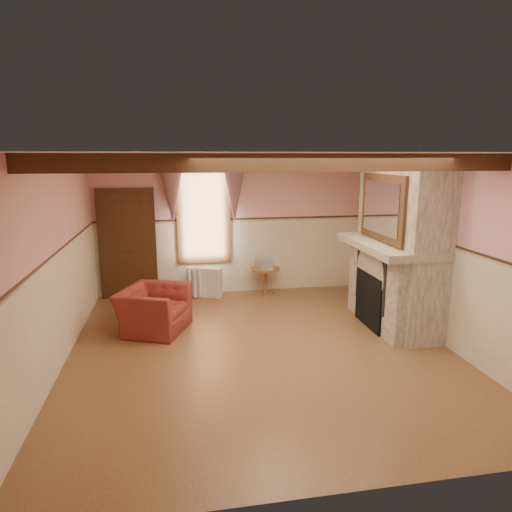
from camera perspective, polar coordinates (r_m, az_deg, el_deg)
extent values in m
cube|color=brown|center=(6.83, 0.59, -11.55)|extent=(5.50, 6.00, 0.01)
cube|color=silver|center=(6.24, 0.64, 12.67)|extent=(5.50, 6.00, 0.01)
cube|color=#D39295|center=(9.30, -2.85, 3.92)|extent=(5.50, 0.02, 2.80)
cube|color=#D39295|center=(3.61, 9.70, -10.11)|extent=(5.50, 0.02, 2.80)
cube|color=#D39295|center=(6.48, -24.05, -0.92)|extent=(0.02, 6.00, 2.80)
cube|color=#D39295|center=(7.40, 22.02, 0.82)|extent=(0.02, 6.00, 2.80)
cube|color=black|center=(7.79, 14.41, -5.33)|extent=(0.20, 0.95, 0.90)
imported|color=maroon|center=(7.57, -12.65, -6.55)|extent=(1.28, 1.36, 0.70)
cylinder|color=brown|center=(9.30, 1.17, -3.16)|extent=(0.72, 0.72, 0.55)
cube|color=#B7AD8C|center=(9.17, 1.03, -0.97)|extent=(0.32, 0.37, 0.20)
cube|color=silver|center=(9.18, -6.45, -3.28)|extent=(0.72, 0.41, 0.60)
imported|color=brown|center=(7.58, 16.78, 1.95)|extent=(0.37, 0.37, 0.09)
cube|color=black|center=(8.37, 14.07, 3.43)|extent=(0.14, 0.24, 0.20)
cylinder|color=#B38832|center=(8.26, 14.41, 3.58)|extent=(0.11, 0.11, 0.28)
cylinder|color=#A62014|center=(6.98, 19.33, 1.20)|extent=(0.06, 0.06, 0.16)
cylinder|color=gold|center=(7.33, 17.77, 1.67)|extent=(0.06, 0.06, 0.12)
cube|color=gray|center=(7.75, 17.65, 1.63)|extent=(0.85, 2.00, 2.80)
cube|color=gray|center=(7.68, 16.44, 1.30)|extent=(1.05, 2.05, 0.12)
cube|color=silver|center=(7.51, 15.45, 5.83)|extent=(0.06, 1.44, 1.04)
cube|color=black|center=(9.28, -15.76, 1.24)|extent=(1.10, 0.10, 2.10)
cube|color=white|center=(9.18, -6.58, 5.31)|extent=(1.06, 0.08, 2.02)
cube|color=gray|center=(9.04, -6.63, 9.02)|extent=(1.30, 0.14, 1.40)
cube|color=black|center=(5.07, 3.24, 11.58)|extent=(5.50, 0.18, 0.20)
cube|color=black|center=(7.42, -1.13, 11.85)|extent=(5.50, 0.18, 0.20)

